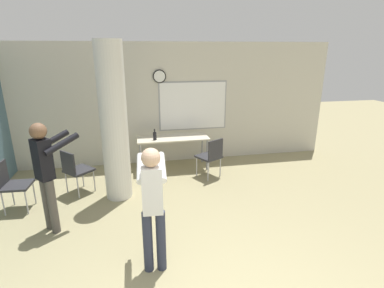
# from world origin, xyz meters

# --- Properties ---
(wall_back) EXTENTS (8.00, 0.15, 2.80)m
(wall_back) POSITION_xyz_m (0.01, 5.06, 1.40)
(wall_back) COLOR beige
(wall_back) RESTS_ON ground_plane
(support_pillar) EXTENTS (0.47, 0.47, 2.80)m
(support_pillar) POSITION_xyz_m (-1.12, 3.33, 1.40)
(support_pillar) COLOR silver
(support_pillar) RESTS_ON ground_plane
(folding_table) EXTENTS (1.60, 0.61, 0.74)m
(folding_table) POSITION_xyz_m (0.06, 4.50, 0.69)
(folding_table) COLOR beige
(folding_table) RESTS_ON ground_plane
(bottle_on_table) EXTENTS (0.08, 0.08, 0.24)m
(bottle_on_table) POSITION_xyz_m (-0.35, 4.38, 0.84)
(bottle_on_table) COLOR black
(bottle_on_table) RESTS_ON folding_table
(chair_by_left_wall) EXTENTS (0.46, 0.46, 0.87)m
(chair_by_left_wall) POSITION_xyz_m (-2.85, 3.15, 0.51)
(chair_by_left_wall) COLOR #2D2D33
(chair_by_left_wall) RESTS_ON ground_plane
(chair_table_right) EXTENTS (0.60, 0.60, 0.87)m
(chair_table_right) POSITION_xyz_m (0.77, 3.83, 0.51)
(chair_table_right) COLOR #2D2D33
(chair_table_right) RESTS_ON ground_plane
(chair_near_pillar) EXTENTS (0.62, 0.62, 0.87)m
(chair_near_pillar) POSITION_xyz_m (-1.91, 3.59, 0.51)
(chair_near_pillar) COLOR #2D2D33
(chair_near_pillar) RESTS_ON ground_plane
(person_watching_back) EXTENTS (0.66, 0.62, 1.68)m
(person_watching_back) POSITION_xyz_m (-2.06, 2.40, 0.99)
(person_watching_back) COLOR #514C47
(person_watching_back) RESTS_ON ground_plane
(person_playing_front) EXTENTS (0.37, 0.64, 1.60)m
(person_playing_front) POSITION_xyz_m (-0.61, 1.25, 0.94)
(person_playing_front) COLOR #2D3347
(person_playing_front) RESTS_ON ground_plane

